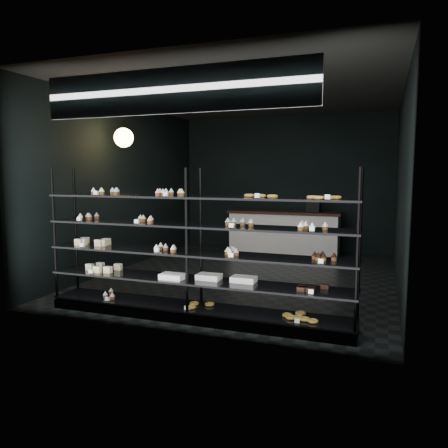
% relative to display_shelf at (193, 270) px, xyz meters
% --- Properties ---
extents(room, '(5.01, 6.01, 3.20)m').
position_rel_display_shelf_xyz_m(room, '(-0.03, 2.45, 0.97)').
color(room, black).
rests_on(room, ground).
extents(display_shelf, '(4.00, 0.50, 1.91)m').
position_rel_display_shelf_xyz_m(display_shelf, '(0.00, 0.00, 0.00)').
color(display_shelf, black).
rests_on(display_shelf, room).
extents(signage, '(3.30, 0.05, 0.50)m').
position_rel_display_shelf_xyz_m(signage, '(-0.03, -0.48, 2.12)').
color(signage, '#0C1640').
rests_on(signage, room).
extents(pendant_lamp, '(0.32, 0.32, 0.89)m').
position_rel_display_shelf_xyz_m(pendant_lamp, '(-1.99, 1.59, 1.82)').
color(pendant_lamp, black).
rests_on(pendant_lamp, room).
extents(service_counter, '(2.58, 0.65, 1.23)m').
position_rel_display_shelf_xyz_m(service_counter, '(0.10, 4.95, -0.13)').
color(service_counter, silver).
rests_on(service_counter, room).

